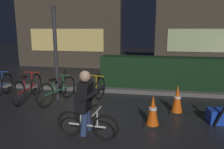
{
  "coord_description": "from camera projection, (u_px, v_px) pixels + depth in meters",
  "views": [
    {
      "loc": [
        1.11,
        -4.44,
        1.95
      ],
      "look_at": [
        0.2,
        0.6,
        0.9
      ],
      "focal_mm": 35.7,
      "sensor_mm": 36.0,
      "label": 1
    }
  ],
  "objects": [
    {
      "name": "ground_plane",
      "position": [
        98.0,
        120.0,
        4.87
      ],
      "size": [
        40.0,
        40.0,
        0.0
      ],
      "primitive_type": "plane",
      "color": "black"
    },
    {
      "name": "sidewalk_curb",
      "position": [
        115.0,
        90.0,
        6.97
      ],
      "size": [
        12.0,
        0.24,
        0.12
      ],
      "primitive_type": "cube",
      "color": "#56544F",
      "rests_on": "ground"
    },
    {
      "name": "hedge_row",
      "position": [
        172.0,
        73.0,
        7.43
      ],
      "size": [
        4.8,
        0.7,
        1.03
      ],
      "primitive_type": "cube",
      "color": "black",
      "rests_on": "ground"
    },
    {
      "name": "storefront_left",
      "position": [
        68.0,
        22.0,
        11.22
      ],
      "size": [
        5.44,
        0.54,
        4.55
      ],
      "color": "#42382D",
      "rests_on": "ground"
    },
    {
      "name": "storefront_right",
      "position": [
        197.0,
        27.0,
        10.83
      ],
      "size": [
        4.03,
        0.54,
        4.09
      ],
      "color": "#42382D",
      "rests_on": "ground"
    },
    {
      "name": "street_post",
      "position": [
        56.0,
        55.0,
        6.02
      ],
      "size": [
        0.1,
        0.1,
        2.54
      ],
      "primitive_type": "cylinder",
      "color": "#2D2D33",
      "rests_on": "ground"
    },
    {
      "name": "parked_bike_left_mid",
      "position": [
        28.0,
        88.0,
        6.15
      ],
      "size": [
        0.46,
        1.63,
        0.75
      ],
      "rotation": [
        0.0,
        0.0,
        1.62
      ],
      "color": "black",
      "rests_on": "ground"
    },
    {
      "name": "parked_bike_center_left",
      "position": [
        57.0,
        90.0,
        5.99
      ],
      "size": [
        0.54,
        1.5,
        0.71
      ],
      "rotation": [
        0.0,
        0.0,
        1.28
      ],
      "color": "black",
      "rests_on": "ground"
    },
    {
      "name": "parked_bike_center_right",
      "position": [
        92.0,
        92.0,
        5.84
      ],
      "size": [
        0.51,
        1.53,
        0.72
      ],
      "rotation": [
        0.0,
        0.0,
        1.32
      ],
      "color": "black",
      "rests_on": "ground"
    },
    {
      "name": "traffic_cone_near",
      "position": [
        153.0,
        111.0,
        4.5
      ],
      "size": [
        0.36,
        0.36,
        0.66
      ],
      "color": "black",
      "rests_on": "ground"
    },
    {
      "name": "traffic_cone_far",
      "position": [
        177.0,
        100.0,
        5.21
      ],
      "size": [
        0.36,
        0.36,
        0.68
      ],
      "color": "black",
      "rests_on": "ground"
    },
    {
      "name": "blue_crate",
      "position": [
        219.0,
        116.0,
        4.68
      ],
      "size": [
        0.48,
        0.37,
        0.3
      ],
      "primitive_type": "cube",
      "rotation": [
        0.0,
        0.0,
        0.12
      ],
      "color": "#193DB7",
      "rests_on": "ground"
    },
    {
      "name": "cyclist",
      "position": [
        86.0,
        104.0,
        3.97
      ],
      "size": [
        1.19,
        0.55,
        1.25
      ],
      "rotation": [
        0.0,
        0.0,
        -0.09
      ],
      "color": "black",
      "rests_on": "ground"
    },
    {
      "name": "closed_umbrella",
      "position": [
        224.0,
        109.0,
        4.39
      ],
      "size": [
        0.35,
        0.15,
        0.81
      ],
      "primitive_type": "cylinder",
      "rotation": [
        0.0,
        0.36,
        5.99
      ],
      "color": "black",
      "rests_on": "ground"
    }
  ]
}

